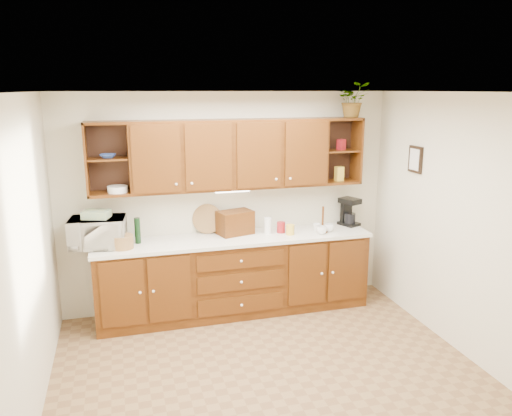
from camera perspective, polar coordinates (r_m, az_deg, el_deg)
floor at (r=4.96m, az=1.67°, el=-18.54°), size 4.00×4.00×0.00m
ceiling at (r=4.20m, az=1.92°, el=13.10°), size 4.00×4.00×0.00m
back_wall at (r=6.04m, az=-3.16°, el=0.77°), size 4.00×0.00×4.00m
left_wall at (r=4.29m, az=-24.81°, el=-5.85°), size 0.00×3.50×3.50m
right_wall at (r=5.33m, az=22.77°, el=-2.00°), size 0.00×3.50×3.50m
base_cabinets at (r=6.01m, az=-2.43°, el=-7.78°), size 3.20×0.60×0.90m
countertop at (r=5.85m, az=-2.46°, el=-3.51°), size 3.24×0.64×0.04m
upper_cabinets at (r=5.79m, az=-2.80°, el=6.17°), size 3.20×0.33×0.80m
undercabinet_light at (r=5.80m, az=-2.72°, el=1.95°), size 0.40×0.05×0.02m
framed_picture at (r=5.93m, az=17.76°, el=5.31°), size 0.03×0.24×0.30m
wicker_basket at (r=5.60m, az=-15.04°, el=-3.75°), size 0.28×0.28×0.15m
microwave at (r=5.70m, az=-17.63°, el=-2.68°), size 0.63×0.46×0.33m
towel_stack at (r=5.65m, az=-17.77°, el=-0.70°), size 0.32×0.27×0.08m
wine_bottle at (r=5.72m, az=-13.39°, el=-2.53°), size 0.09×0.09×0.29m
woven_tray at (r=6.02m, az=-5.56°, el=-2.77°), size 0.37×0.20×0.35m
bread_box at (r=5.92m, az=-2.39°, el=-1.67°), size 0.46×0.35×0.28m
mug_tree at (r=6.07m, az=7.61°, el=-2.29°), size 0.25×0.27×0.32m
canister_red at (r=6.01m, az=2.88°, el=-2.22°), size 0.12×0.12×0.13m
canister_white at (r=5.95m, az=1.35°, el=-2.03°), size 0.11×0.11×0.19m
canister_yellow at (r=5.93m, az=3.93°, el=-2.49°), size 0.13×0.13×0.12m
coffee_maker at (r=6.43m, az=10.54°, el=-0.44°), size 0.26×0.30×0.35m
bowl_stack at (r=5.63m, az=-16.56°, el=5.71°), size 0.19×0.19×0.04m
plate_stack at (r=5.67m, az=-15.54°, el=2.08°), size 0.22×0.22×0.07m
pantry_box_yellow at (r=6.24m, az=9.48°, el=3.89°), size 0.11×0.09×0.17m
pantry_box_red at (r=6.21m, az=9.71°, el=7.16°), size 0.11×0.10×0.13m
potted_plant at (r=6.20m, az=11.03°, el=12.02°), size 0.42×0.38×0.41m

